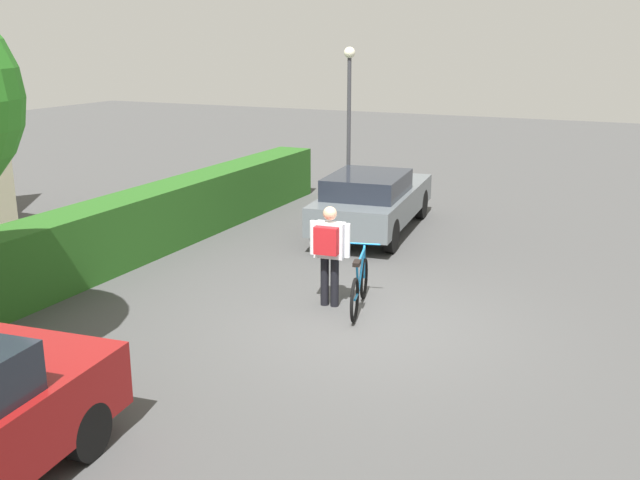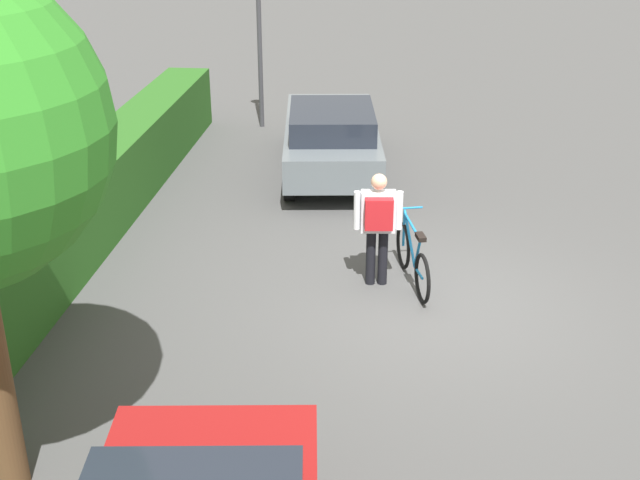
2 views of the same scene
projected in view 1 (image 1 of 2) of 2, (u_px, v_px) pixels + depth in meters
The scene contains 6 objects.
ground_plane at pixel (368, 325), 10.65m from camera, with size 60.00×60.00×0.00m, color #454545.
hedge_row at pixel (85, 244), 12.60m from camera, with size 16.19×0.90×1.21m, color #26591C.
parked_car_far at pixel (373, 200), 15.56m from camera, with size 4.52×2.12×1.34m.
bicycle at pixel (360, 286), 11.19m from camera, with size 1.67×0.60×0.91m.
person_rider at pixel (329, 247), 11.16m from camera, with size 0.38×0.64×1.58m.
street_lamp at pixel (349, 101), 18.35m from camera, with size 0.28×0.28×3.83m.
Camera 1 is at (-9.31, -3.54, 4.03)m, focal length 41.14 mm.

